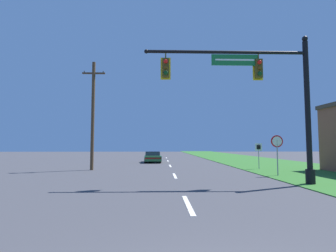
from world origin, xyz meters
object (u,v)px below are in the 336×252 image
car_ahead (153,157)px  route_sign_post (259,150)px  signal_mast (267,94)px  utility_pole_near (93,113)px  stop_sign (277,146)px

car_ahead → route_sign_post: size_ratio=2.12×
signal_mast → utility_pole_near: (-10.64, 8.00, -0.03)m
car_ahead → stop_sign: size_ratio=1.71×
route_sign_post → utility_pole_near: 13.52m
car_ahead → route_sign_post: 12.60m
signal_mast → route_sign_post: bearing=72.5°
route_sign_post → utility_pole_near: utility_pole_near is taller
signal_mast → route_sign_post: signal_mast is taller
signal_mast → car_ahead: bearing=109.8°
signal_mast → stop_sign: size_ratio=3.33×
route_sign_post → car_ahead: bearing=134.2°
signal_mast → utility_pole_near: utility_pole_near is taller
stop_sign → utility_pole_near: (-12.67, 4.38, 2.57)m
car_ahead → utility_pole_near: (-4.44, -9.17, 3.83)m
car_ahead → stop_sign: bearing=-58.8°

